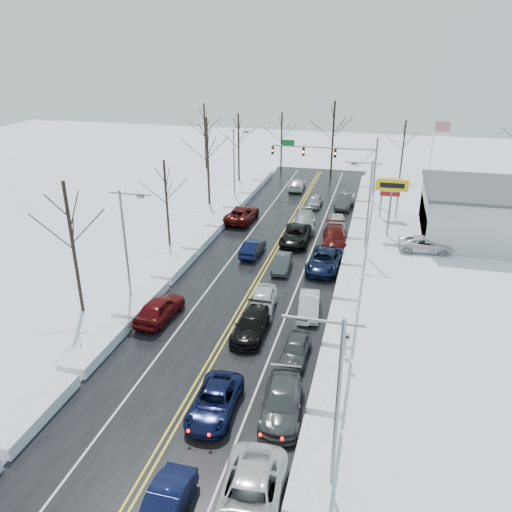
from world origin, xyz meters
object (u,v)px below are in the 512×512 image
(tires_plus_sign, at_px, (392,189))
(flagpole, at_px, (432,154))
(oncoming_car_0, at_px, (253,255))
(traffic_signal_mast, at_px, (335,156))

(tires_plus_sign, xyz_separation_m, flagpole, (4.67, 14.01, 0.93))
(tires_plus_sign, distance_m, flagpole, 14.79)
(flagpole, height_order, oncoming_car_0, flagpole)
(flagpole, bearing_deg, oncoming_car_0, -127.07)
(traffic_signal_mast, xyz_separation_m, oncoming_car_0, (-5.24, -20.45, -5.48))
(tires_plus_sign, distance_m, oncoming_car_0, 15.73)
(tires_plus_sign, bearing_deg, oncoming_car_0, -145.51)
(tires_plus_sign, bearing_deg, flagpole, 71.56)
(traffic_signal_mast, height_order, tires_plus_sign, traffic_signal_mast)
(traffic_signal_mast, relative_size, oncoming_car_0, 3.07)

